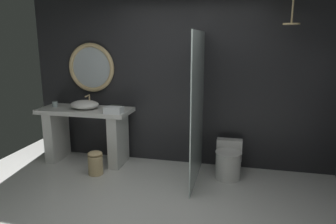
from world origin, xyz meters
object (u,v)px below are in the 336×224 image
waste_bin (95,163)px  folded_hand_towel (114,110)px  tissue_box (115,108)px  round_wall_mirror (91,68)px  rain_shower_head (292,21)px  tumbler_cup (55,104)px  vessel_sink (85,105)px  toilet (228,161)px

waste_bin → folded_hand_towel: 0.81m
tissue_box → round_wall_mirror: bearing=152.0°
rain_shower_head → waste_bin: 3.28m
tumbler_cup → waste_bin: 1.23m
round_wall_mirror → rain_shower_head: size_ratio=1.95×
vessel_sink → toilet: bearing=-1.2°
vessel_sink → round_wall_mirror: size_ratio=0.57×
tumbler_cup → tissue_box: 1.03m
vessel_sink → round_wall_mirror: (-0.01, 0.31, 0.54)m
vessel_sink → tissue_box: 0.49m
toilet → folded_hand_towel: bearing=-175.7°
round_wall_mirror → rain_shower_head: bearing=-5.4°
vessel_sink → waste_bin: bearing=-50.2°
tissue_box → round_wall_mirror: 0.80m
vessel_sink → waste_bin: (0.33, -0.40, -0.77)m
rain_shower_head → vessel_sink: bearing=-179.4°
rain_shower_head → waste_bin: bearing=-170.5°
tumbler_cup → toilet: bearing=-1.8°
tumbler_cup → toilet: 2.84m
tissue_box → waste_bin: (-0.16, -0.44, -0.73)m
vessel_sink → folded_hand_towel: 0.58m
rain_shower_head → toilet: 2.04m
folded_hand_towel → waste_bin: bearing=-133.0°
tumbler_cup → waste_bin: bearing=-26.8°
tumbler_cup → toilet: (2.76, -0.09, -0.68)m
round_wall_mirror → folded_hand_towel: 0.93m
folded_hand_towel → vessel_sink: bearing=162.9°
tissue_box → waste_bin: size_ratio=0.50×
toilet → waste_bin: bearing=-169.3°
waste_bin → folded_hand_towel: bearing=47.0°
vessel_sink → tissue_box: vessel_sink is taller
tumbler_cup → toilet: tumbler_cup is taller
tumbler_cup → round_wall_mirror: round_wall_mirror is taller
tissue_box → folded_hand_towel: bearing=-74.0°
waste_bin → tissue_box: bearing=70.6°
toilet → waste_bin: size_ratio=1.51×
tissue_box → round_wall_mirror: round_wall_mirror is taller
tumbler_cup → round_wall_mirror: 0.82m
tissue_box → toilet: tissue_box is taller
tissue_box → toilet: bearing=-2.9°
tumbler_cup → tissue_box: tumbler_cup is taller
round_wall_mirror → toilet: round_wall_mirror is taller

